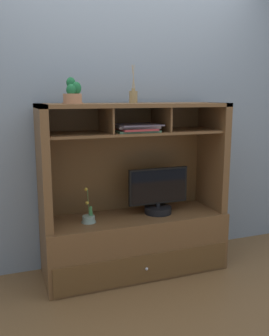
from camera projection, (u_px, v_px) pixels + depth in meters
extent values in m
cube|color=brown|center=(134.00, 270.00, 3.15)|extent=(6.00, 6.00, 0.02)
cube|color=gray|center=(123.00, 103.00, 3.15)|extent=(6.00, 0.02, 2.80)
cube|color=brown|center=(134.00, 242.00, 3.11)|extent=(1.51, 0.52, 0.49)
cube|color=brown|center=(146.00, 268.00, 2.88)|extent=(1.45, 0.01, 0.22)
sphere|color=silver|center=(147.00, 269.00, 2.87)|extent=(0.02, 0.02, 0.02)
cube|color=brown|center=(43.00, 167.00, 2.72)|extent=(0.06, 0.46, 0.92)
cube|color=brown|center=(212.00, 156.00, 3.21)|extent=(0.06, 0.46, 0.92)
cube|color=brown|center=(126.00, 158.00, 3.17)|extent=(1.45, 0.02, 0.89)
cube|color=brown|center=(134.00, 105.00, 2.88)|extent=(1.51, 0.46, 0.03)
cube|color=brown|center=(134.00, 132.00, 2.92)|extent=(1.39, 0.41, 0.02)
cube|color=brown|center=(106.00, 120.00, 2.83)|extent=(0.02, 0.39, 0.19)
cube|color=brown|center=(161.00, 119.00, 2.98)|extent=(0.02, 0.39, 0.19)
cylinder|color=black|center=(158.00, 210.00, 3.11)|extent=(0.23, 0.23, 0.06)
cylinder|color=black|center=(158.00, 205.00, 3.10)|extent=(0.04, 0.04, 0.03)
cube|color=black|center=(158.00, 186.00, 3.07)|extent=(0.52, 0.03, 0.30)
cube|color=black|center=(159.00, 186.00, 3.05)|extent=(0.49, 0.00, 0.27)
cylinder|color=#8BA295|center=(89.00, 219.00, 2.88)|extent=(0.10, 0.10, 0.05)
cylinder|color=#8BA295|center=(89.00, 222.00, 2.88)|extent=(0.11, 0.11, 0.01)
cylinder|color=#4C6B38|center=(88.00, 203.00, 2.85)|extent=(0.02, 0.02, 0.21)
sphere|color=gold|center=(87.00, 203.00, 2.85)|extent=(0.03, 0.03, 0.03)
sphere|color=gold|center=(86.00, 189.00, 2.84)|extent=(0.03, 0.03, 0.03)
ellipsoid|color=#469654|center=(91.00, 212.00, 2.86)|extent=(0.04, 0.05, 0.12)
ellipsoid|color=#469654|center=(90.00, 212.00, 2.88)|extent=(0.04, 0.05, 0.10)
cube|color=#517E5C|center=(136.00, 131.00, 2.87)|extent=(0.33, 0.26, 0.02)
cube|color=#B0363A|center=(135.00, 129.00, 2.87)|extent=(0.29, 0.29, 0.01)
cube|color=gray|center=(136.00, 127.00, 2.87)|extent=(0.34, 0.26, 0.02)
cube|color=slate|center=(137.00, 125.00, 2.86)|extent=(0.36, 0.32, 0.01)
cylinder|color=#967A4B|center=(133.00, 97.00, 2.90)|extent=(0.07, 0.07, 0.09)
cylinder|color=#967A4B|center=(133.00, 90.00, 2.88)|extent=(0.03, 0.03, 0.02)
cylinder|color=tan|center=(134.00, 78.00, 2.87)|extent=(0.00, 0.03, 0.20)
cylinder|color=tan|center=(133.00, 78.00, 2.87)|extent=(0.02, 0.01, 0.20)
cylinder|color=tan|center=(133.00, 78.00, 2.87)|extent=(0.02, 0.01, 0.20)
cylinder|color=tan|center=(133.00, 78.00, 2.87)|extent=(0.00, 0.04, 0.20)
cylinder|color=tan|center=(133.00, 78.00, 2.86)|extent=(0.02, 0.01, 0.20)
cylinder|color=tan|center=(134.00, 78.00, 2.86)|extent=(0.04, 0.02, 0.19)
cylinder|color=#B67A53|center=(73.00, 99.00, 2.69)|extent=(0.14, 0.14, 0.07)
cylinder|color=#B67A53|center=(73.00, 103.00, 2.70)|extent=(0.16, 0.16, 0.01)
ellipsoid|color=#1C6635|center=(76.00, 88.00, 2.69)|extent=(0.07, 0.05, 0.09)
ellipsoid|color=#1C6635|center=(71.00, 83.00, 2.69)|extent=(0.07, 0.04, 0.08)
ellipsoid|color=#1C6635|center=(71.00, 90.00, 2.64)|extent=(0.07, 0.05, 0.08)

